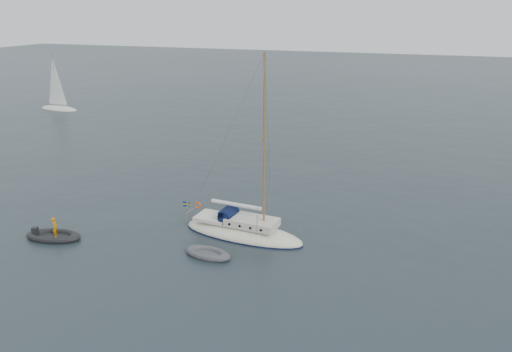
% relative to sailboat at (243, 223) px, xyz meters
% --- Properties ---
extents(ground, '(300.00, 300.00, 0.00)m').
position_rel_sailboat_xyz_m(ground, '(1.49, -2.84, -0.97)').
color(ground, black).
rests_on(ground, ground).
extents(sailboat, '(9.02, 2.70, 12.85)m').
position_rel_sailboat_xyz_m(sailboat, '(0.00, 0.00, 0.00)').
color(sailboat, '#EEE4CE').
rests_on(sailboat, ground).
extents(dinghy, '(3.11, 1.40, 0.45)m').
position_rel_sailboat_xyz_m(dinghy, '(-1.01, -3.52, -0.78)').
color(dinghy, '#4A4A4F').
rests_on(dinghy, ground).
extents(rib, '(3.83, 1.74, 1.58)m').
position_rel_sailboat_xyz_m(rib, '(-11.83, -4.75, -0.73)').
color(rib, black).
rests_on(rib, ground).
extents(distant_yacht_a, '(6.69, 3.57, 8.87)m').
position_rel_sailboat_xyz_m(distant_yacht_a, '(-42.24, 31.61, 2.82)').
color(distant_yacht_a, silver).
rests_on(distant_yacht_a, ground).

